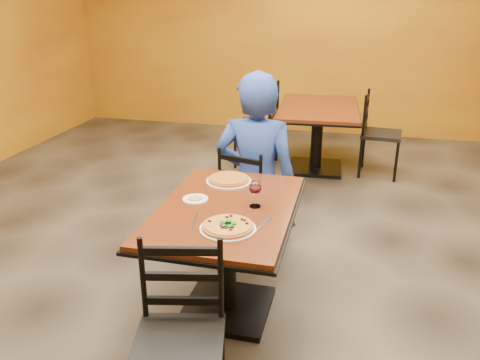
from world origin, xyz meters
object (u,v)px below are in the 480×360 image
(side_plate, at_px, (195,199))
(wine_glass, at_px, (255,193))
(plate_far, at_px, (229,181))
(diner, at_px, (256,160))
(chair_main_near, at_px, (179,345))
(chair_second_right, at_px, (381,135))
(pizza_far, at_px, (229,179))
(chair_second_left, at_px, (257,125))
(pizza_main, at_px, (228,226))
(table_second, at_px, (318,123))
(plate_main, at_px, (228,229))
(chair_main_far, at_px, (250,196))
(table_main, at_px, (226,235))

(side_plate, distance_m, wine_glass, 0.39)
(plate_far, xyz_separation_m, wine_glass, (0.26, -0.35, 0.08))
(diner, bearing_deg, chair_main_near, 90.00)
(chair_main_near, distance_m, diner, 1.94)
(chair_second_right, xyz_separation_m, pizza_far, (-1.10, -2.46, 0.30))
(chair_second_left, relative_size, pizza_far, 3.53)
(chair_second_left, height_order, chair_second_right, chair_second_left)
(pizza_main, bearing_deg, table_second, 86.10)
(plate_far, bearing_deg, diner, 84.31)
(chair_main_near, height_order, wine_glass, wine_glass)
(plate_main, distance_m, plate_far, 0.71)
(chair_main_far, distance_m, diner, 0.30)
(chair_main_near, xyz_separation_m, chair_second_right, (1.00, 3.76, 0.01))
(chair_main_far, xyz_separation_m, chair_second_right, (1.07, 1.95, 0.04))
(chair_main_near, relative_size, wine_glass, 5.05)
(plate_main, xyz_separation_m, wine_glass, (0.08, 0.33, 0.08))
(plate_main, xyz_separation_m, pizza_main, (0.00, 0.00, 0.02))
(chair_second_left, distance_m, plate_far, 2.49)
(chair_main_near, distance_m, wine_glass, 1.03)
(chair_second_right, relative_size, plate_main, 3.03)
(pizza_far, distance_m, side_plate, 0.37)
(chair_main_near, bearing_deg, side_plate, 91.09)
(table_main, bearing_deg, wine_glass, 14.48)
(diner, relative_size, plate_far, 4.56)
(diner, bearing_deg, table_main, 90.21)
(table_second, height_order, plate_far, plate_far)
(chair_main_far, height_order, pizza_far, chair_main_far)
(chair_second_left, distance_m, plate_main, 3.19)
(pizza_far, bearing_deg, chair_main_far, 85.81)
(side_plate, bearing_deg, plate_main, -48.28)
(table_main, distance_m, chair_main_near, 0.91)
(chair_second_right, xyz_separation_m, wine_glass, (-0.84, -2.81, 0.37))
(table_second, height_order, chair_main_near, chair_main_near)
(pizza_main, relative_size, plate_far, 0.92)
(diner, relative_size, wine_glass, 7.86)
(plate_far, xyz_separation_m, pizza_far, (0.00, -0.00, 0.02))
(wine_glass, bearing_deg, chair_second_right, 73.29)
(table_main, bearing_deg, chair_second_left, 98.16)
(chair_second_right, bearing_deg, chair_main_near, 169.91)
(wine_glass, bearing_deg, chair_main_near, -99.16)
(table_second, height_order, plate_main, plate_main)
(table_main, height_order, table_second, same)
(chair_main_far, xyz_separation_m, side_plate, (-0.16, -0.86, 0.33))
(table_second, bearing_deg, table_main, -96.05)
(table_second, distance_m, chair_second_left, 0.71)
(table_main, distance_m, diner, 1.03)
(table_main, distance_m, pizza_far, 0.46)
(pizza_main, xyz_separation_m, wine_glass, (0.08, 0.33, 0.07))
(chair_second_right, xyz_separation_m, pizza_main, (-0.93, -3.14, 0.30))
(diner, distance_m, plate_main, 1.31)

